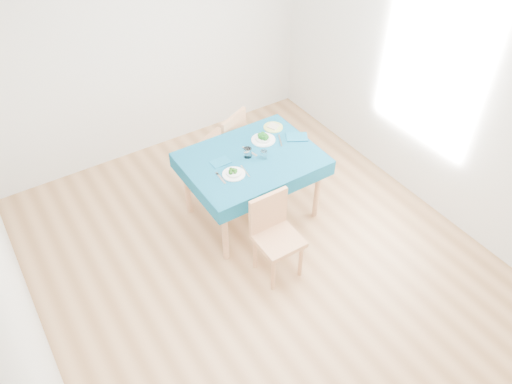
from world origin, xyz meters
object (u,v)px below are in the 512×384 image
table (252,186)px  bowl_near (234,172)px  bowl_far (263,137)px  side_plate (273,127)px  chair_near (279,236)px  chair_far (221,136)px

table → bowl_near: bowl_near is taller
bowl_near → bowl_far: bowl_far is taller
side_plate → bowl_far: bearing=-148.1°
chair_near → bowl_far: 1.13m
chair_far → bowl_far: bearing=81.1°
table → bowl_far: bearing=34.4°
chair_far → chair_near: bearing=54.6°
chair_near → chair_far: chair_far is taller
bowl_near → bowl_far: 0.62m
chair_near → chair_far: size_ratio=0.95×
table → bowl_far: size_ratio=5.30×
bowl_near → bowl_far: (0.54, 0.31, 0.00)m
chair_near → bowl_far: (0.48, 0.98, 0.31)m
bowl_near → side_plate: bearing=30.4°
bowl_near → side_plate: (0.75, 0.44, -0.03)m
chair_far → bowl_far: size_ratio=4.13×
table → chair_near: (-0.23, -0.80, 0.11)m
chair_near → bowl_near: (-0.06, 0.67, 0.31)m
table → bowl_far: 0.52m
chair_near → bowl_near: chair_near is taller
chair_near → side_plate: bearing=58.6°
table → bowl_near: (-0.28, -0.13, 0.41)m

